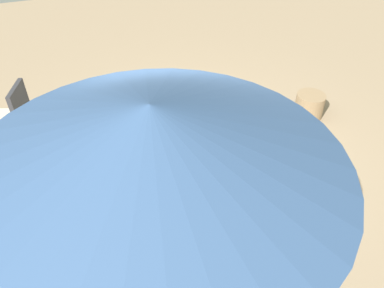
{
  "coord_description": "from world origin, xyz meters",
  "views": [
    {
      "loc": [
        -3.78,
        1.33,
        3.6
      ],
      "look_at": [
        0.0,
        0.0,
        0.34
      ],
      "focal_mm": 35.42,
      "sensor_mm": 36.0,
      "label": 1
    }
  ],
  "objects_px": {
    "throw_pillow_0": "(212,158)",
    "throw_pillow_1": "(243,135)",
    "patio_umbrella": "(152,138)",
    "throw_pillow_2": "(232,109)",
    "round_bed": "(192,147)",
    "side_table": "(309,106)",
    "patio_chair": "(14,113)"
  },
  "relations": [
    {
      "from": "throw_pillow_0",
      "to": "throw_pillow_1",
      "type": "relative_size",
      "value": 1.27
    },
    {
      "from": "patio_umbrella",
      "to": "throw_pillow_0",
      "type": "bearing_deg",
      "value": -34.46
    },
    {
      "from": "throw_pillow_2",
      "to": "throw_pillow_0",
      "type": "bearing_deg",
      "value": 142.75
    },
    {
      "from": "round_bed",
      "to": "throw_pillow_1",
      "type": "relative_size",
      "value": 5.56
    },
    {
      "from": "throw_pillow_0",
      "to": "patio_umbrella",
      "type": "xyz_separation_m",
      "value": [
        -1.44,
        0.99,
        1.64
      ]
    },
    {
      "from": "side_table",
      "to": "patio_chair",
      "type": "bearing_deg",
      "value": 80.13
    },
    {
      "from": "throw_pillow_2",
      "to": "patio_chair",
      "type": "relative_size",
      "value": 0.45
    },
    {
      "from": "throw_pillow_1",
      "to": "throw_pillow_2",
      "type": "bearing_deg",
      "value": -11.13
    },
    {
      "from": "round_bed",
      "to": "throw_pillow_2",
      "type": "distance_m",
      "value": 0.76
    },
    {
      "from": "throw_pillow_2",
      "to": "patio_chair",
      "type": "bearing_deg",
      "value": 69.78
    },
    {
      "from": "round_bed",
      "to": "patio_umbrella",
      "type": "height_order",
      "value": "patio_umbrella"
    },
    {
      "from": "throw_pillow_1",
      "to": "side_table",
      "type": "xyz_separation_m",
      "value": [
        0.87,
        -1.64,
        -0.45
      ]
    },
    {
      "from": "throw_pillow_2",
      "to": "side_table",
      "type": "xyz_separation_m",
      "value": [
        0.29,
        -1.53,
        -0.45
      ]
    },
    {
      "from": "patio_chair",
      "to": "side_table",
      "type": "xyz_separation_m",
      "value": [
        -0.77,
        -4.41,
        -0.36
      ]
    },
    {
      "from": "throw_pillow_1",
      "to": "throw_pillow_2",
      "type": "height_order",
      "value": "throw_pillow_2"
    },
    {
      "from": "throw_pillow_0",
      "to": "patio_chair",
      "type": "xyz_separation_m",
      "value": [
        1.92,
        2.23,
        -0.1
      ]
    },
    {
      "from": "round_bed",
      "to": "throw_pillow_0",
      "type": "height_order",
      "value": "throw_pillow_0"
    },
    {
      "from": "throw_pillow_1",
      "to": "patio_chair",
      "type": "xyz_separation_m",
      "value": [
        1.64,
        2.77,
        -0.1
      ]
    },
    {
      "from": "throw_pillow_1",
      "to": "side_table",
      "type": "bearing_deg",
      "value": -61.98
    },
    {
      "from": "throw_pillow_0",
      "to": "throw_pillow_2",
      "type": "distance_m",
      "value": 1.07
    },
    {
      "from": "throw_pillow_0",
      "to": "side_table",
      "type": "bearing_deg",
      "value": -62.2
    },
    {
      "from": "throw_pillow_2",
      "to": "side_table",
      "type": "distance_m",
      "value": 1.62
    },
    {
      "from": "throw_pillow_1",
      "to": "patio_umbrella",
      "type": "distance_m",
      "value": 2.82
    },
    {
      "from": "patio_umbrella",
      "to": "round_bed",
      "type": "bearing_deg",
      "value": -24.83
    },
    {
      "from": "throw_pillow_1",
      "to": "side_table",
      "type": "distance_m",
      "value": 1.92
    },
    {
      "from": "round_bed",
      "to": "side_table",
      "type": "distance_m",
      "value": 2.23
    },
    {
      "from": "patio_umbrella",
      "to": "throw_pillow_1",
      "type": "bearing_deg",
      "value": -41.62
    },
    {
      "from": "throw_pillow_0",
      "to": "patio_chair",
      "type": "distance_m",
      "value": 2.95
    },
    {
      "from": "throw_pillow_1",
      "to": "patio_umbrella",
      "type": "relative_size",
      "value": 0.17
    },
    {
      "from": "throw_pillow_1",
      "to": "throw_pillow_2",
      "type": "xyz_separation_m",
      "value": [
        0.58,
        -0.11,
        0.0
      ]
    },
    {
      "from": "throw_pillow_1",
      "to": "patio_umbrella",
      "type": "bearing_deg",
      "value": 138.38
    },
    {
      "from": "throw_pillow_0",
      "to": "patio_chair",
      "type": "height_order",
      "value": "patio_chair"
    }
  ]
}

